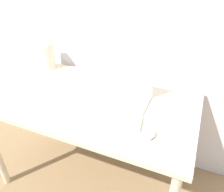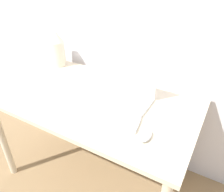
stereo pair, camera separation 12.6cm
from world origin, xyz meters
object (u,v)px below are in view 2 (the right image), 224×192
Objects in this scene: vase at (57,49)px; keyboard at (98,117)px; laptop at (128,93)px; mouse at (146,136)px.

keyboard is at bearing -33.28° from vase.
vase reaches higher than keyboard.
vase is at bearing 146.72° from keyboard.
laptop is 0.79m from vase.
mouse reaches higher than keyboard.
mouse is at bearing -25.46° from vase.
laptop is 0.63× the size of keyboard.
laptop reaches higher than keyboard.
laptop is at bearing 131.52° from mouse.
keyboard is 0.30m from mouse.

